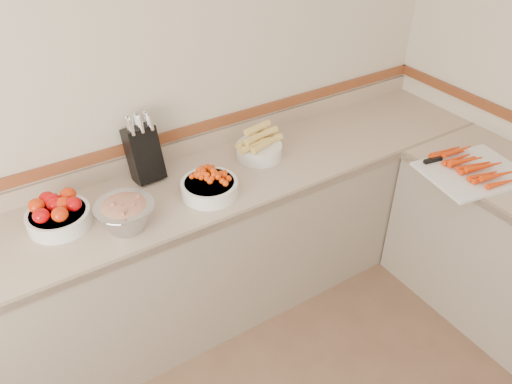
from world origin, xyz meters
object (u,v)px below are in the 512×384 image
tomato_bowl (58,213)px  cherry_tomato_bowl (209,186)px  knife_block (144,152)px  corn_bowl (259,147)px  rhubarb_bowl (125,213)px  cutting_board (471,169)px

tomato_bowl → cherry_tomato_bowl: (0.71, -0.16, -0.01)m
knife_block → corn_bowl: (0.62, -0.15, -0.09)m
tomato_bowl → corn_bowl: corn_bowl is taller
corn_bowl → rhubarb_bowl: 0.88m
knife_block → cutting_board: size_ratio=0.64×
knife_block → rhubarb_bowl: knife_block is taller
knife_block → rhubarb_bowl: (-0.24, -0.35, -0.07)m
tomato_bowl → cherry_tomato_bowl: bearing=-12.7°
rhubarb_bowl → cutting_board: size_ratio=0.48×
corn_bowl → cutting_board: corn_bowl is taller
tomato_bowl → rhubarb_bowl: size_ratio=1.06×
knife_block → rhubarb_bowl: 0.43m
tomato_bowl → rhubarb_bowl: (0.26, -0.19, 0.02)m
knife_block → tomato_bowl: size_ratio=1.27×
knife_block → corn_bowl: size_ratio=1.30×
cutting_board → knife_block: bearing=149.0°
knife_block → cutting_board: 1.76m
tomato_bowl → cherry_tomato_bowl: cherry_tomato_bowl is taller
corn_bowl → rhubarb_bowl: corn_bowl is taller
tomato_bowl → corn_bowl: (1.12, 0.01, -0.00)m
knife_block → corn_bowl: bearing=-13.4°
tomato_bowl → corn_bowl: size_ratio=1.02×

